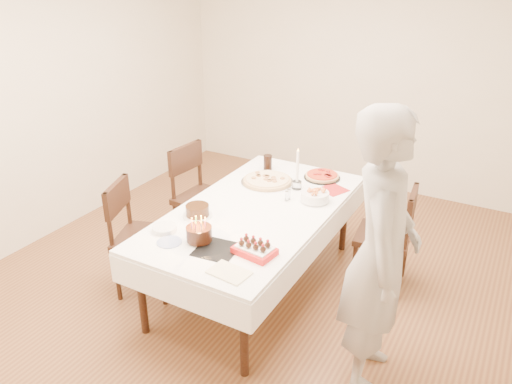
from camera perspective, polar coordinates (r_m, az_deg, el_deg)
The scene contains 22 objects.
floor at distance 4.54m, azimuth -0.12°, elevation -9.72°, with size 5.00×5.00×0.00m, color brown.
wall_back at distance 6.15m, azimuth 11.73°, elevation 12.94°, with size 4.50×0.04×2.70m, color beige.
wall_left at distance 5.36m, azimuth -21.89°, elevation 9.94°, with size 0.04×5.00×2.70m, color beige.
dining_table at distance 4.23m, azimuth -0.00°, elevation -6.43°, with size 1.14×2.14×0.75m, color white.
chair_right_savory at distance 4.36m, azimuth 14.30°, elevation -4.94°, with size 0.47×0.47×0.93m, color #331A11, non-canonical shape.
chair_left_savory at distance 4.78m, azimuth -5.87°, elevation -0.84°, with size 0.52×0.52×1.02m, color #331A11, non-canonical shape.
chair_left_dessert at distance 4.24m, azimuth -12.49°, elevation -5.17°, with size 0.50×0.50×0.99m, color #331A11, non-canonical shape.
person at distance 3.16m, azimuth 14.03°, elevation -7.01°, with size 0.69×0.45×1.89m, color #AAA5A1.
pizza_white at distance 4.51m, azimuth 1.29°, elevation 1.33°, with size 0.48×0.48×0.04m, color beige.
pizza_pepperoni at distance 4.65m, azimuth 7.56°, elevation 1.84°, with size 0.33×0.33×0.04m, color red.
red_placemat at distance 4.43m, azimuth 8.82°, elevation 0.25°, with size 0.21×0.21×0.01m, color #B21E1E.
pasta_bowl at distance 4.18m, azimuth 6.74°, elevation -0.49°, with size 0.23×0.23×0.08m, color white.
taper_candle at distance 4.34m, azimuth 4.75°, elevation 2.67°, with size 0.08×0.08×0.38m, color white.
shaker_pair at distance 4.17m, azimuth 3.52°, elevation -0.47°, with size 0.08×0.08×0.09m, color white, non-canonical shape.
cola_glass at distance 4.77m, azimuth 1.35°, elevation 3.38°, with size 0.08×0.08×0.15m, color black.
layer_cake at distance 3.94m, azimuth -6.71°, elevation -2.14°, with size 0.23×0.23×0.10m, color black.
cake_board at distance 3.51m, azimuth -4.50°, elevation -6.60°, with size 0.28×0.28×0.01m, color black.
birthday_cake at distance 3.57m, azimuth -6.55°, elevation -4.28°, with size 0.19×0.19×0.17m, color #341A0E.
strawberry_box at distance 3.43m, azimuth -0.17°, elevation -6.58°, with size 0.28×0.19×0.07m, color red, non-canonical shape.
box_lid at distance 3.26m, azimuth -3.09°, elevation -9.25°, with size 0.26×0.18×0.02m, color beige.
plate_stack at distance 3.78m, azimuth -10.42°, elevation -4.13°, with size 0.18×0.18×0.04m, color white.
china_plate at distance 3.63m, azimuth -9.88°, elevation -5.64°, with size 0.18×0.18×0.01m, color white.
Camera 1 is at (1.84, -3.24, 2.58)m, focal length 35.00 mm.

